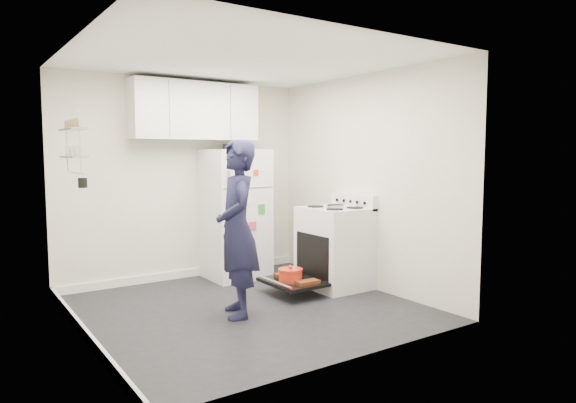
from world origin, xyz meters
TOP-DOWN VIEW (x-y plane):
  - room at (-0.03, 0.03)m, footprint 3.21×3.21m
  - electric_range at (1.26, 0.15)m, footprint 0.66×0.76m
  - open_oven_door at (0.66, 0.14)m, footprint 0.55×0.70m
  - refrigerator at (0.54, 1.25)m, footprint 0.72×0.74m
  - upper_cabinets at (0.10, 1.43)m, footprint 1.60×0.33m
  - wall_shelf_rack at (-1.52, 0.49)m, footprint 0.14×0.60m
  - person at (-0.19, -0.15)m, footprint 0.59×0.72m

SIDE VIEW (x-z plane):
  - open_oven_door at x=0.66m, z-range 0.07..0.29m
  - electric_range at x=1.26m, z-range -0.08..1.02m
  - refrigerator at x=0.54m, z-range -0.03..1.67m
  - person at x=-0.19m, z-range 0.00..1.71m
  - room at x=-0.03m, z-range -0.05..2.46m
  - wall_shelf_rack at x=-1.52m, z-range 1.37..1.98m
  - upper_cabinets at x=0.10m, z-range 1.75..2.45m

